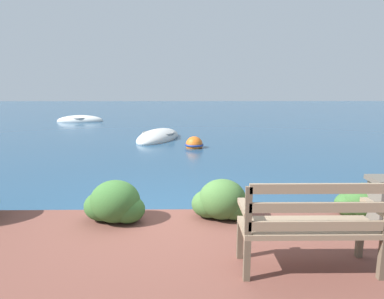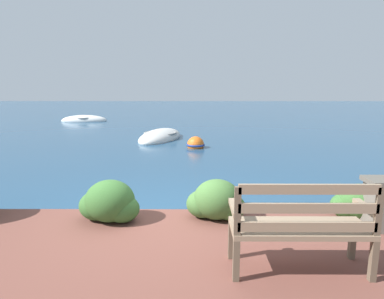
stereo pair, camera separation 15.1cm
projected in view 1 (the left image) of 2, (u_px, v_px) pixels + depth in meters
name	position (u px, v px, depth m)	size (l,w,h in m)	color
ground_plane	(172.00, 224.00, 5.02)	(80.00, 80.00, 0.00)	navy
park_bench	(311.00, 224.00, 3.25)	(1.33, 0.48, 0.93)	brown
hedge_clump_left	(115.00, 204.00, 4.50)	(0.82, 0.59, 0.56)	#38662D
hedge_clump_centre	(221.00, 202.00, 4.61)	(0.80, 0.57, 0.54)	#426B33
hedge_clump_right	(362.00, 203.00, 4.65)	(0.71, 0.51, 0.48)	#38662D
rowboat_nearest	(158.00, 138.00, 12.91)	(2.01, 3.14, 0.66)	silver
rowboat_mid	(80.00, 121.00, 19.12)	(2.59, 1.30, 0.63)	silver
mooring_buoy	(194.00, 145.00, 11.11)	(0.61, 0.61, 0.55)	orange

